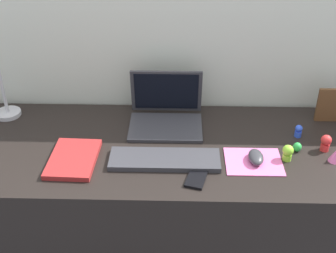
{
  "coord_description": "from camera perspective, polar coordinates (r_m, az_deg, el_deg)",
  "views": [
    {
      "loc": [
        0.03,
        -1.44,
        1.75
      ],
      "look_at": [
        -0.01,
        0.0,
        0.83
      ],
      "focal_mm": 47.94,
      "sensor_mm": 36.0,
      "label": 1
    }
  ],
  "objects": [
    {
      "name": "toy_figurine_lime",
      "position": [
        1.72,
        14.98,
        -3.18
      ],
      "size": [
        0.04,
        0.04,
        0.06
      ],
      "color": "#8CDB33",
      "rests_on": "desk"
    },
    {
      "name": "keyboard",
      "position": [
        1.67,
        -0.42,
        -4.21
      ],
      "size": [
        0.41,
        0.13,
        0.02
      ],
      "primitive_type": "cube",
      "color": "#333338",
      "rests_on": "desk"
    },
    {
      "name": "mouse",
      "position": [
        1.69,
        11.1,
        -3.83
      ],
      "size": [
        0.06,
        0.1,
        0.03
      ],
      "primitive_type": "ellipsoid",
      "color": "#333338",
      "rests_on": "mousepad"
    },
    {
      "name": "back_wall",
      "position": [
        2.06,
        0.51,
        3.36
      ],
      "size": [
        2.9,
        0.05,
        1.49
      ],
      "primitive_type": "cube",
      "color": "beige",
      "rests_on": "ground_plane"
    },
    {
      "name": "notebook_pad",
      "position": [
        1.71,
        -11.94,
        -4.05
      ],
      "size": [
        0.18,
        0.25,
        0.02
      ],
      "primitive_type": "cube",
      "rotation": [
        0.0,
        0.0,
        -0.04
      ],
      "color": "maroon",
      "rests_on": "desk"
    },
    {
      "name": "laptop",
      "position": [
        1.87,
        -0.27,
        1.98
      ],
      "size": [
        0.3,
        0.24,
        0.21
      ],
      "color": "#333338",
      "rests_on": "desk"
    },
    {
      "name": "toy_figurine_blue",
      "position": [
        1.87,
        16.26,
        -0.53
      ],
      "size": [
        0.03,
        0.03,
        0.05
      ],
      "color": "blue",
      "rests_on": "desk"
    },
    {
      "name": "desk",
      "position": [
        1.99,
        0.26,
        -11.25
      ],
      "size": [
        1.7,
        0.64,
        0.74
      ],
      "primitive_type": "cube",
      "color": "black",
      "rests_on": "ground_plane"
    },
    {
      "name": "toy_figurine_green",
      "position": [
        1.79,
        16.11,
        -2.52
      ],
      "size": [
        0.03,
        0.03,
        0.04
      ],
      "primitive_type": "ellipsoid",
      "color": "green",
      "rests_on": "desk"
    },
    {
      "name": "cell_phone",
      "position": [
        1.6,
        3.72,
        -6.37
      ],
      "size": [
        0.1,
        0.14,
        0.01
      ],
      "primitive_type": "cube",
      "rotation": [
        0.0,
        0.0,
        -0.27
      ],
      "color": "black",
      "rests_on": "desk"
    },
    {
      "name": "toy_figurine_pink",
      "position": [
        1.77,
        20.51,
        -3.46
      ],
      "size": [
        0.05,
        0.05,
        0.05
      ],
      "primitive_type": "cone",
      "color": "pink",
      "rests_on": "desk"
    },
    {
      "name": "mousepad",
      "position": [
        1.7,
        10.81,
        -4.41
      ],
      "size": [
        0.21,
        0.17,
        0.0
      ],
      "primitive_type": "cube",
      "color": "pink",
      "rests_on": "desk"
    },
    {
      "name": "toy_figurine_red",
      "position": [
        1.82,
        19.42,
        -1.91
      ],
      "size": [
        0.04,
        0.04,
        0.07
      ],
      "color": "red",
      "rests_on": "desk"
    },
    {
      "name": "picture_frame",
      "position": [
        2.0,
        20.05,
        2.56
      ],
      "size": [
        0.12,
        0.02,
        0.15
      ],
      "primitive_type": "cube",
      "color": "brown",
      "rests_on": "desk"
    }
  ]
}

